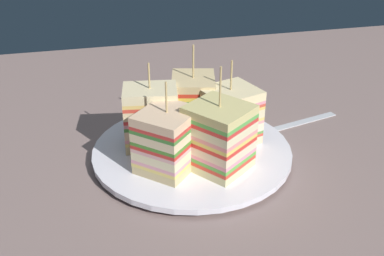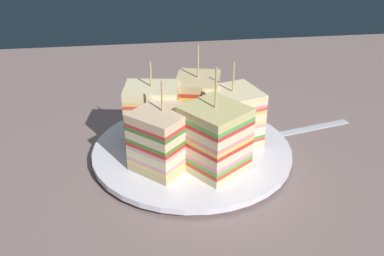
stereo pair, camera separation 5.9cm
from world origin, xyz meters
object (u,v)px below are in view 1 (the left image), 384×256
(sandwich_wedge_2, at_px, (151,117))
(chip_pile, at_px, (187,135))
(plate, at_px, (192,151))
(spoon, at_px, (276,127))
(sandwich_wedge_1, at_px, (193,104))
(sandwich_wedge_4, at_px, (218,137))
(sandwich_wedge_3, at_px, (168,140))
(sandwich_wedge_0, at_px, (229,116))

(sandwich_wedge_2, relative_size, chip_pile, 1.47)
(plate, distance_m, chip_pile, 0.02)
(chip_pile, bearing_deg, spoon, -168.43)
(sandwich_wedge_1, relative_size, sandwich_wedge_4, 0.95)
(plate, relative_size, sandwich_wedge_1, 2.12)
(sandwich_wedge_3, height_order, sandwich_wedge_4, sandwich_wedge_4)
(sandwich_wedge_1, bearing_deg, sandwich_wedge_0, 55.03)
(chip_pile, distance_m, spoon, 0.15)
(sandwich_wedge_3, distance_m, sandwich_wedge_4, 0.06)
(plate, bearing_deg, sandwich_wedge_3, 43.18)
(sandwich_wedge_0, xyz_separation_m, spoon, (-0.09, -0.03, -0.05))
(sandwich_wedge_2, bearing_deg, plate, -15.41)
(sandwich_wedge_2, relative_size, spoon, 0.76)
(sandwich_wedge_3, relative_size, sandwich_wedge_4, 0.87)
(plate, distance_m, sandwich_wedge_0, 0.07)
(plate, distance_m, sandwich_wedge_1, 0.07)
(sandwich_wedge_0, height_order, sandwich_wedge_1, sandwich_wedge_1)
(sandwich_wedge_4, relative_size, spoon, 0.86)
(sandwich_wedge_1, bearing_deg, chip_pile, -11.59)
(chip_pile, bearing_deg, sandwich_wedge_1, -115.28)
(sandwich_wedge_2, distance_m, sandwich_wedge_3, 0.06)
(sandwich_wedge_3, xyz_separation_m, sandwich_wedge_4, (-0.06, 0.01, 0.00))
(sandwich_wedge_3, bearing_deg, sandwich_wedge_2, 52.83)
(sandwich_wedge_2, bearing_deg, spoon, 15.40)
(sandwich_wedge_0, distance_m, sandwich_wedge_3, 0.10)
(plate, bearing_deg, sandwich_wedge_0, -171.22)
(sandwich_wedge_1, relative_size, sandwich_wedge_2, 1.07)
(sandwich_wedge_3, relative_size, spoon, 0.75)
(plate, bearing_deg, sandwich_wedge_2, -24.47)
(sandwich_wedge_3, bearing_deg, spoon, -22.42)
(plate, bearing_deg, sandwich_wedge_4, 112.09)
(sandwich_wedge_0, bearing_deg, sandwich_wedge_4, 43.15)
(sandwich_wedge_0, distance_m, spoon, 0.10)
(sandwich_wedge_0, bearing_deg, spoon, -175.30)
(plate, relative_size, sandwich_wedge_2, 2.27)
(sandwich_wedge_0, height_order, sandwich_wedge_3, sandwich_wedge_0)
(sandwich_wedge_2, distance_m, sandwich_wedge_4, 0.10)
(sandwich_wedge_2, height_order, sandwich_wedge_3, sandwich_wedge_2)
(sandwich_wedge_0, xyz_separation_m, sandwich_wedge_1, (0.04, -0.04, 0.00))
(plate, height_order, sandwich_wedge_3, sandwich_wedge_3)
(sandwich_wedge_1, distance_m, sandwich_wedge_3, 0.10)
(sandwich_wedge_4, bearing_deg, chip_pile, -16.65)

